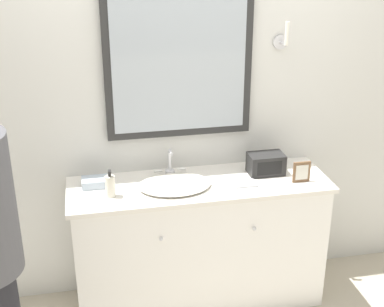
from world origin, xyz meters
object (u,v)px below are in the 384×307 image
at_px(sink_basin, 175,184).
at_px(appliance_box, 266,164).
at_px(picture_frame, 302,172).
at_px(soap_bottle, 110,186).

distance_m(sink_basin, appliance_box, 0.61).
xyz_separation_m(sink_basin, appliance_box, (0.60, 0.07, 0.05)).
distance_m(appliance_box, picture_frame, 0.24).
bearing_deg(soap_bottle, picture_frame, -1.92).
xyz_separation_m(sink_basin, soap_bottle, (-0.39, -0.05, 0.05)).
bearing_deg(picture_frame, sink_basin, 173.10).
xyz_separation_m(soap_bottle, picture_frame, (1.16, -0.04, -0.00)).
bearing_deg(soap_bottle, sink_basin, 8.05).
bearing_deg(appliance_box, sink_basin, -173.33).
distance_m(sink_basin, soap_bottle, 0.39).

